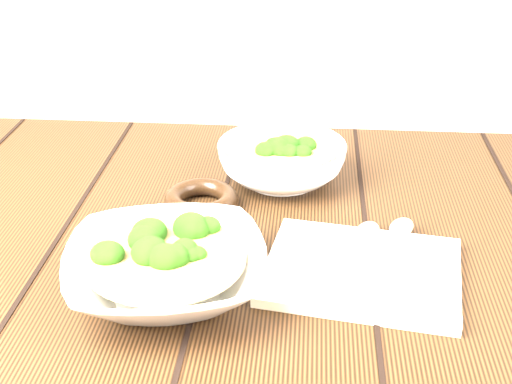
{
  "coord_description": "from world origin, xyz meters",
  "views": [
    {
      "loc": [
        0.1,
        -0.78,
        1.23
      ],
      "look_at": [
        0.03,
        0.05,
        0.8
      ],
      "focal_mm": 50.0,
      "sensor_mm": 36.0,
      "label": 1
    }
  ],
  "objects_px": {
    "soup_bowl_front": "(166,269)",
    "napkin": "(362,271)",
    "trivet": "(201,200)",
    "soup_bowl_back": "(282,161)",
    "table": "(229,318)"
  },
  "relations": [
    {
      "from": "soup_bowl_front",
      "to": "soup_bowl_back",
      "type": "height_order",
      "value": "soup_bowl_back"
    },
    {
      "from": "soup_bowl_back",
      "to": "trivet",
      "type": "xyz_separation_m",
      "value": [
        -0.11,
        -0.09,
        -0.02
      ]
    },
    {
      "from": "table",
      "to": "soup_bowl_front",
      "type": "relative_size",
      "value": 4.5
    },
    {
      "from": "table",
      "to": "soup_bowl_front",
      "type": "xyz_separation_m",
      "value": [
        -0.06,
        -0.11,
        0.15
      ]
    },
    {
      "from": "table",
      "to": "trivet",
      "type": "relative_size",
      "value": 11.59
    },
    {
      "from": "soup_bowl_back",
      "to": "trivet",
      "type": "distance_m",
      "value": 0.14
    },
    {
      "from": "table",
      "to": "soup_bowl_back",
      "type": "relative_size",
      "value": 6.0
    },
    {
      "from": "table",
      "to": "soup_bowl_front",
      "type": "distance_m",
      "value": 0.2
    },
    {
      "from": "trivet",
      "to": "napkin",
      "type": "relative_size",
      "value": 0.46
    },
    {
      "from": "soup_bowl_front",
      "to": "soup_bowl_back",
      "type": "distance_m",
      "value": 0.32
    },
    {
      "from": "soup_bowl_back",
      "to": "trivet",
      "type": "bearing_deg",
      "value": -138.69
    },
    {
      "from": "table",
      "to": "soup_bowl_back",
      "type": "xyz_separation_m",
      "value": [
        0.06,
        0.18,
        0.15
      ]
    },
    {
      "from": "table",
      "to": "soup_bowl_front",
      "type": "bearing_deg",
      "value": -116.13
    },
    {
      "from": "soup_bowl_front",
      "to": "napkin",
      "type": "height_order",
      "value": "soup_bowl_front"
    },
    {
      "from": "soup_bowl_front",
      "to": "napkin",
      "type": "distance_m",
      "value": 0.23
    }
  ]
}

